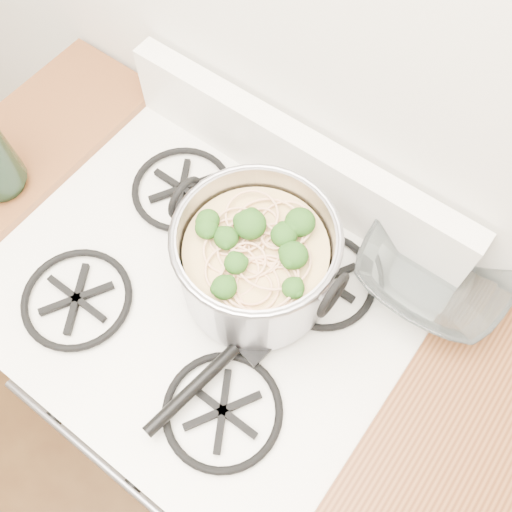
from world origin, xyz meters
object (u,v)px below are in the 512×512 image
object	(u,v)px
spatula	(258,326)
glass_bowl	(434,271)
gas_range	(215,363)
stock_pot	(256,261)

from	to	relation	value
spatula	glass_bowl	world-z (taller)	glass_bowl
gas_range	stock_pot	bearing A→B (deg)	43.07
glass_bowl	stock_pot	bearing A→B (deg)	-140.72
spatula	glass_bowl	xyz separation A→B (m)	(0.20, 0.28, 0.00)
gas_range	stock_pot	distance (m)	0.58
gas_range	glass_bowl	distance (m)	0.66
spatula	glass_bowl	distance (m)	0.34
spatula	gas_range	bearing A→B (deg)	-170.60
stock_pot	spatula	size ratio (longest dim) A/B	0.99
stock_pot	glass_bowl	world-z (taller)	stock_pot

